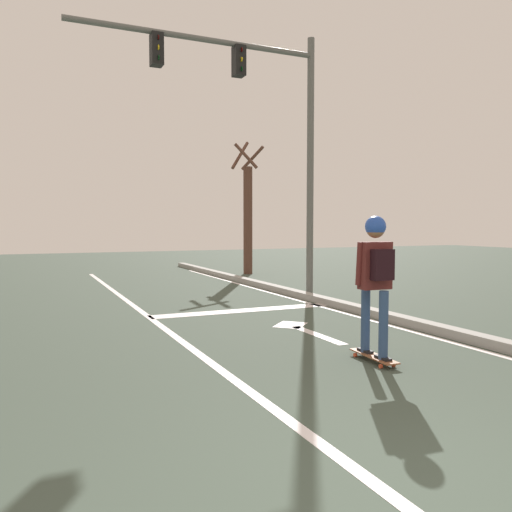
{
  "coord_description": "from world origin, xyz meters",
  "views": [
    {
      "loc": [
        -1.99,
        -1.87,
        1.64
      ],
      "look_at": [
        1.2,
        5.23,
        1.17
      ],
      "focal_mm": 36.19,
      "sensor_mm": 36.0,
      "label": 1
    }
  ],
  "objects_px": {
    "traffic_signal_mast": "(255,109)",
    "skateboard": "(374,356)",
    "skater": "(376,268)",
    "roadside_tree": "(248,214)"
  },
  "relations": [
    {
      "from": "traffic_signal_mast",
      "to": "skateboard",
      "type": "bearing_deg",
      "value": -99.55
    },
    {
      "from": "skater",
      "to": "skateboard",
      "type": "bearing_deg",
      "value": 86.61
    },
    {
      "from": "roadside_tree",
      "to": "traffic_signal_mast",
      "type": "bearing_deg",
      "value": -111.54
    },
    {
      "from": "skateboard",
      "to": "roadside_tree",
      "type": "bearing_deg",
      "value": 74.42
    },
    {
      "from": "traffic_signal_mast",
      "to": "roadside_tree",
      "type": "xyz_separation_m",
      "value": [
        2.09,
        5.3,
        -2.19
      ]
    },
    {
      "from": "roadside_tree",
      "to": "skater",
      "type": "bearing_deg",
      "value": -105.56
    },
    {
      "from": "skateboard",
      "to": "traffic_signal_mast",
      "type": "distance_m",
      "value": 6.99
    },
    {
      "from": "skater",
      "to": "traffic_signal_mast",
      "type": "xyz_separation_m",
      "value": [
        0.94,
        5.57,
        3.07
      ]
    },
    {
      "from": "skateboard",
      "to": "skater",
      "type": "distance_m",
      "value": 1.07
    },
    {
      "from": "skateboard",
      "to": "skater",
      "type": "xyz_separation_m",
      "value": [
        -0.0,
        -0.02,
        1.07
      ]
    }
  ]
}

